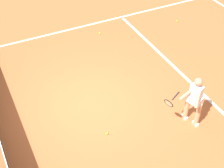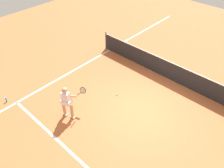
{
  "view_description": "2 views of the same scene",
  "coord_description": "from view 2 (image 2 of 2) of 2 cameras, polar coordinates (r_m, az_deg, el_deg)",
  "views": [
    {
      "loc": [
        -6.67,
        2.51,
        6.75
      ],
      "look_at": [
        -0.69,
        -0.43,
        1.12
      ],
      "focal_mm": 52.52,
      "sensor_mm": 36.0,
      "label": 1
    },
    {
      "loc": [
        3.58,
        -5.63,
        6.93
      ],
      "look_at": [
        -1.25,
        -0.4,
        0.97
      ],
      "focal_mm": 35.81,
      "sensor_mm": 36.0,
      "label": 2
    }
  ],
  "objects": [
    {
      "name": "court_net",
      "position": [
        11.1,
        15.69,
        2.79
      ],
      "size": [
        9.19,
        0.08,
        1.05
      ],
      "color": "#4C4C51",
      "rests_on": "ground"
    },
    {
      "name": "service_line_marking",
      "position": [
        8.13,
        -7.94,
        -19.11
      ],
      "size": [
        8.51,
        0.1,
        0.01
      ],
      "primitive_type": "cube",
      "color": "white",
      "rests_on": "ground"
    },
    {
      "name": "tennis_player",
      "position": [
        8.88,
        -11.39,
        -4.31
      ],
      "size": [
        0.66,
        1.1,
        1.55
      ],
      "color": "tan",
      "rests_on": "ground"
    },
    {
      "name": "ground_plane",
      "position": [
        9.62,
        7.15,
        -6.55
      ],
      "size": [
        26.98,
        26.98,
        0.0
      ],
      "primitive_type": "plane",
      "color": "#C66638"
    },
    {
      "name": "sideline_left_marking",
      "position": [
        11.88,
        -9.42,
        3.65
      ],
      "size": [
        0.1,
        18.75,
        0.01
      ],
      "primitive_type": "cube",
      "color": "white",
      "rests_on": "ground"
    },
    {
      "name": "water_bottle",
      "position": [
        10.87,
        -25.43,
        -3.58
      ],
      "size": [
        0.07,
        0.07,
        0.24
      ],
      "primitive_type": "cylinder",
      "color": "#4C9EE5",
      "rests_on": "ground"
    },
    {
      "name": "tennis_ball_near",
      "position": [
        10.19,
        1.31,
        -2.68
      ],
      "size": [
        0.07,
        0.07,
        0.07
      ],
      "primitive_type": "sphere",
      "color": "#D1E533",
      "rests_on": "ground"
    }
  ]
}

